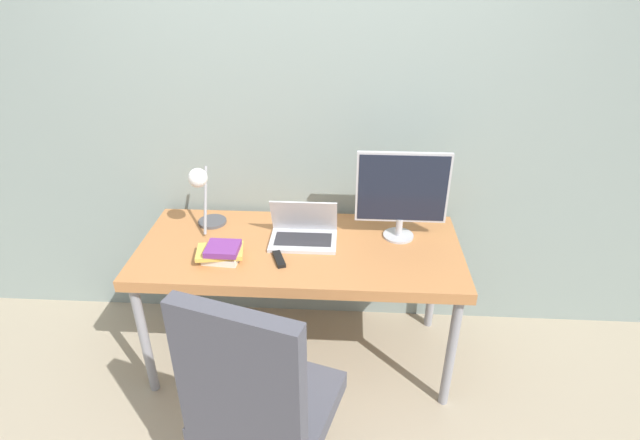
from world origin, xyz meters
TOP-DOWN VIEW (x-y plane):
  - ground_plane at (0.00, 0.00)m, footprint 12.00×12.00m
  - wall_back at (0.00, 0.81)m, footprint 8.00×0.05m
  - desk at (0.00, 0.37)m, footprint 1.70×0.75m
  - laptop at (0.02, 0.43)m, footprint 0.35×0.23m
  - monitor at (0.53, 0.50)m, footprint 0.48×0.16m
  - desk_lamp at (-0.52, 0.48)m, footprint 0.16×0.29m
  - office_chair at (-0.08, -0.53)m, footprint 0.63×0.63m
  - book_stack at (-0.38, 0.22)m, footprint 0.25×0.19m
  - tv_remote at (-0.09, 0.23)m, footprint 0.09×0.14m

SIDE VIEW (x-z plane):
  - ground_plane at x=0.00m, z-range 0.00..0.00m
  - office_chair at x=-0.08m, z-range 0.05..1.19m
  - desk at x=0.00m, z-range 0.32..1.08m
  - tv_remote at x=-0.09m, z-range 0.76..0.78m
  - book_stack at x=-0.38m, z-range 0.76..0.85m
  - laptop at x=0.02m, z-range 0.69..0.92m
  - desk_lamp at x=-0.52m, z-range 0.81..1.21m
  - monitor at x=0.53m, z-range 0.79..1.27m
  - wall_back at x=0.00m, z-range 0.00..2.60m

